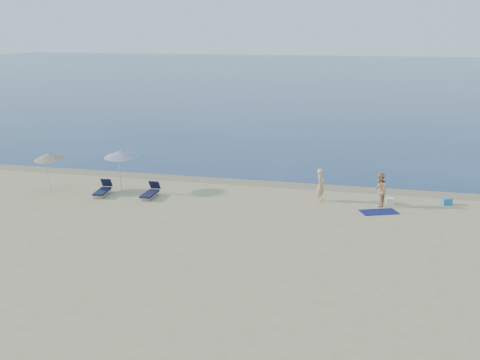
{
  "coord_description": "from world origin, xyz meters",
  "views": [
    {
      "loc": [
        5.2,
        -13.33,
        8.72
      ],
      "look_at": [
        -2.27,
        16.0,
        1.0
      ],
      "focal_mm": 45.0,
      "sensor_mm": 36.0,
      "label": 1
    }
  ],
  "objects_px": {
    "person_left": "(321,185)",
    "blue_cooler": "(447,202)",
    "person_right": "(380,190)",
    "umbrella_near": "(121,154)"
  },
  "relations": [
    {
      "from": "blue_cooler",
      "to": "umbrella_near",
      "type": "relative_size",
      "value": 0.2
    },
    {
      "from": "blue_cooler",
      "to": "umbrella_near",
      "type": "distance_m",
      "value": 17.22
    },
    {
      "from": "person_left",
      "to": "person_right",
      "type": "bearing_deg",
      "value": -79.18
    },
    {
      "from": "person_left",
      "to": "umbrella_near",
      "type": "distance_m",
      "value": 10.86
    },
    {
      "from": "person_left",
      "to": "person_right",
      "type": "height_order",
      "value": "person_right"
    },
    {
      "from": "person_right",
      "to": "umbrella_near",
      "type": "xyz_separation_m",
      "value": [
        -13.74,
        -0.43,
        1.22
      ]
    },
    {
      "from": "person_left",
      "to": "blue_cooler",
      "type": "height_order",
      "value": "person_left"
    },
    {
      "from": "person_right",
      "to": "umbrella_near",
      "type": "distance_m",
      "value": 13.8
    },
    {
      "from": "blue_cooler",
      "to": "umbrella_near",
      "type": "bearing_deg",
      "value": 161.27
    },
    {
      "from": "person_left",
      "to": "person_right",
      "type": "distance_m",
      "value": 2.98
    }
  ]
}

